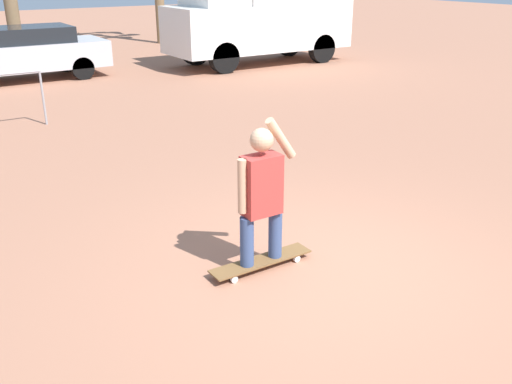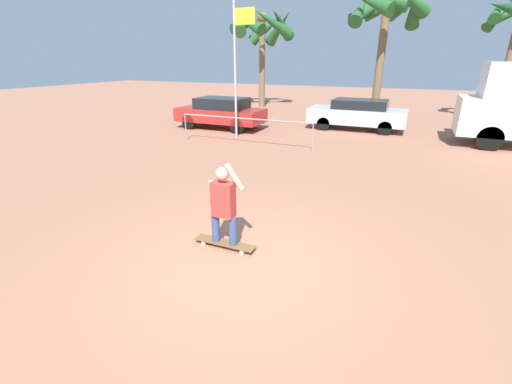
# 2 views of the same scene
# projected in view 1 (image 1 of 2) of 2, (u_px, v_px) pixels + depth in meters

# --- Properties ---
(ground_plane) EXTENTS (80.00, 80.00, 0.00)m
(ground_plane) POSITION_uv_depth(u_px,v_px,m) (322.00, 269.00, 5.90)
(ground_plane) COLOR #A36B51
(skateboard) EXTENTS (1.14, 0.24, 0.09)m
(skateboard) POSITION_uv_depth(u_px,v_px,m) (261.00, 261.00, 5.89)
(skateboard) COLOR brown
(skateboard) RESTS_ON ground_plane
(person_skateboarder) EXTENTS (0.67, 0.23, 1.50)m
(person_skateboarder) POSITION_uv_depth(u_px,v_px,m) (261.00, 190.00, 5.60)
(person_skateboarder) COLOR #384C7A
(person_skateboarder) RESTS_ON skateboard
(camper_van) EXTENTS (5.86, 2.08, 3.07)m
(camper_van) POSITION_uv_depth(u_px,v_px,m) (263.00, 9.00, 17.68)
(camper_van) COLOR black
(camper_van) RESTS_ON ground_plane
(parked_car_silver) EXTENTS (4.43, 1.76, 1.41)m
(parked_car_silver) POSITION_uv_depth(u_px,v_px,m) (22.00, 52.00, 15.36)
(parked_car_silver) COLOR black
(parked_car_silver) RESTS_ON ground_plane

